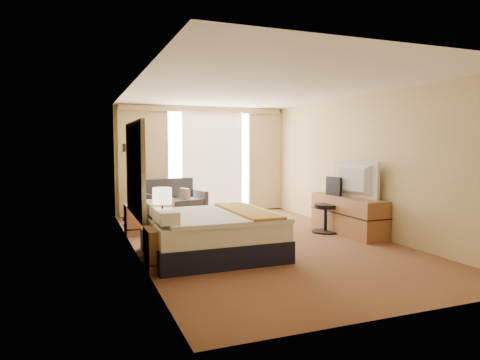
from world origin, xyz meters
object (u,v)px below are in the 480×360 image
object	(u,v)px
nightstand_left	(163,248)
media_dresser	(348,215)
nightstand_right	(137,219)
lamp_left	(162,197)
desk_chair	(328,208)
floor_lamp	(127,166)
bed	(212,234)
television	(350,179)
lamp_right	(138,181)
loveseat	(174,205)

from	to	relation	value
nightstand_left	media_dresser	bearing A→B (deg)	15.84
nightstand_right	lamp_left	size ratio (longest dim) A/B	1.02
nightstand_left	desk_chair	world-z (taller)	desk_chair
floor_lamp	media_dresser	bearing A→B (deg)	-38.66
desk_chair	lamp_left	world-z (taller)	lamp_left
media_dresser	bed	world-z (taller)	bed
nightstand_right	television	size ratio (longest dim) A/B	0.47
bed	floor_lamp	bearing A→B (deg)	102.76
nightstand_left	lamp_right	distance (m)	2.58
loveseat	floor_lamp	size ratio (longest dim) A/B	0.92
bed	television	size ratio (longest dim) A/B	1.62
bed	desk_chair	xyz separation A→B (m)	(2.61, 0.89, 0.13)
television	floor_lamp	bearing A→B (deg)	43.35
lamp_left	nightstand_left	bearing A→B (deg)	-101.20
nightstand_left	desk_chair	size ratio (longest dim) A/B	0.52
loveseat	desk_chair	distance (m)	3.68
television	lamp_right	bearing A→B (deg)	60.30
television	nightstand_right	bearing A→B (deg)	60.22
nightstand_left	floor_lamp	world-z (taller)	floor_lamp
nightstand_right	floor_lamp	world-z (taller)	floor_lamp
lamp_left	loveseat	bearing A→B (deg)	75.68
nightstand_left	bed	xyz separation A→B (m)	(0.81, 0.40, 0.06)
nightstand_right	desk_chair	bearing A→B (deg)	-19.48
loveseat	nightstand_left	bearing A→B (deg)	-120.85
desk_chair	lamp_left	distance (m)	3.66
nightstand_right	desk_chair	xyz separation A→B (m)	(3.42, -1.21, 0.20)
bed	floor_lamp	distance (m)	3.81
nightstand_left	nightstand_right	size ratio (longest dim) A/B	1.00
desk_chair	lamp_right	size ratio (longest dim) A/B	1.83
nightstand_left	loveseat	world-z (taller)	loveseat
loveseat	desk_chair	world-z (taller)	desk_chair
nightstand_left	loveseat	xyz separation A→B (m)	(1.04, 4.09, 0.01)
nightstand_right	lamp_left	distance (m)	2.55
nightstand_right	nightstand_left	bearing A→B (deg)	-90.00
nightstand_left	nightstand_right	bearing A→B (deg)	90.00
media_dresser	television	world-z (taller)	television
nightstand_left	television	world-z (taller)	television
bed	lamp_left	xyz separation A→B (m)	(-0.80, -0.35, 0.63)
lamp_left	floor_lamp	bearing A→B (deg)	90.27
television	desk_chair	bearing A→B (deg)	25.86
media_dresser	television	bearing A→B (deg)	-112.03
lamp_left	nightstand_right	bearing A→B (deg)	90.22
loveseat	lamp_left	distance (m)	4.23
nightstand_left	television	distance (m)	3.84
bed	lamp_right	distance (m)	2.32
bed	desk_chair	bearing A→B (deg)	18.84
nightstand_right	lamp_right	world-z (taller)	lamp_right
bed	nightstand_left	bearing A→B (deg)	-153.72
floor_lamp	lamp_right	world-z (taller)	floor_lamp
nightstand_right	floor_lamp	xyz separation A→B (m)	(-0.01, 1.52, 0.92)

